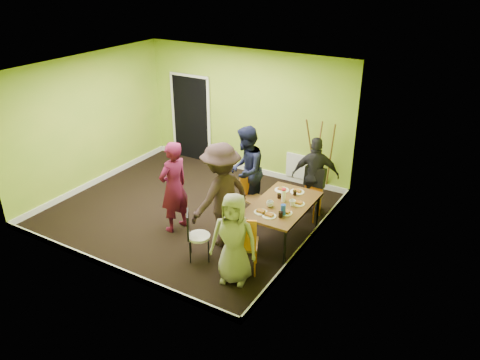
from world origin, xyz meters
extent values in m
plane|color=black|center=(0.00, 0.00, 0.00)|extent=(5.00, 5.00, 0.00)
cube|color=#86B62F|center=(0.00, 2.25, 1.40)|extent=(5.00, 0.04, 2.80)
cube|color=#86B62F|center=(0.00, -2.25, 1.40)|extent=(5.00, 0.04, 2.80)
cube|color=#86B62F|center=(-2.50, 0.00, 1.40)|extent=(0.04, 4.50, 2.80)
cube|color=#86B62F|center=(2.50, 0.00, 1.40)|extent=(0.04, 4.50, 2.80)
cube|color=white|center=(0.00, 0.00, 2.80)|extent=(5.00, 4.50, 0.04)
cube|color=black|center=(-1.50, 2.22, 1.02)|extent=(1.00, 0.05, 2.04)
cube|color=white|center=(1.30, 2.22, 0.40)|extent=(0.50, 0.04, 0.55)
cylinder|color=black|center=(1.66, -0.79, 0.35)|extent=(0.04, 0.04, 0.71)
cylinder|color=black|center=(2.44, -0.79, 0.35)|extent=(0.04, 0.04, 0.71)
cylinder|color=black|center=(1.66, 0.59, 0.35)|extent=(0.04, 0.04, 0.71)
cylinder|color=black|center=(2.44, 0.59, 0.35)|extent=(0.04, 0.04, 0.71)
cube|color=brown|center=(2.05, -0.10, 0.73)|extent=(0.90, 1.50, 0.04)
cylinder|color=orange|center=(1.12, 0.58, 0.21)|extent=(0.02, 0.02, 0.41)
cylinder|color=orange|center=(1.02, 0.28, 0.21)|extent=(0.02, 0.02, 0.41)
cylinder|color=orange|center=(1.41, 0.48, 0.21)|extent=(0.02, 0.02, 0.41)
cylinder|color=orange|center=(1.32, 0.18, 0.21)|extent=(0.02, 0.02, 0.41)
cube|color=brown|center=(1.22, 0.38, 0.41)|extent=(0.46, 0.46, 0.04)
cube|color=orange|center=(1.05, 0.43, 0.66)|extent=(0.13, 0.34, 0.46)
cylinder|color=orange|center=(1.22, -0.34, 0.23)|extent=(0.03, 0.03, 0.46)
cylinder|color=orange|center=(1.35, -0.66, 0.23)|extent=(0.03, 0.03, 0.46)
cylinder|color=orange|center=(1.54, -0.21, 0.23)|extent=(0.03, 0.03, 0.46)
cylinder|color=orange|center=(1.67, -0.53, 0.23)|extent=(0.03, 0.03, 0.46)
cube|color=brown|center=(1.44, -0.43, 0.46)|extent=(0.53, 0.53, 0.04)
cube|color=orange|center=(1.26, -0.50, 0.74)|extent=(0.17, 0.37, 0.51)
cylinder|color=orange|center=(2.30, 1.09, 0.21)|extent=(0.02, 0.02, 0.43)
cylinder|color=orange|center=(1.98, 1.09, 0.21)|extent=(0.02, 0.02, 0.43)
cylinder|color=orange|center=(2.30, 0.77, 0.21)|extent=(0.02, 0.02, 0.43)
cylinder|color=orange|center=(1.98, 0.77, 0.21)|extent=(0.02, 0.02, 0.43)
cube|color=brown|center=(2.14, 0.93, 0.43)|extent=(0.38, 0.38, 0.04)
cube|color=orange|center=(2.14, 1.11, 0.68)|extent=(0.36, 0.03, 0.47)
cylinder|color=orange|center=(1.81, -1.36, 0.24)|extent=(0.03, 0.03, 0.47)
cylinder|color=orange|center=(2.14, -1.21, 0.24)|extent=(0.03, 0.03, 0.47)
cylinder|color=orange|center=(1.66, -1.04, 0.24)|extent=(0.03, 0.03, 0.47)
cylinder|color=orange|center=(1.99, -0.89, 0.24)|extent=(0.03, 0.03, 0.47)
cube|color=brown|center=(1.90, -1.13, 0.47)|extent=(0.56, 0.56, 0.04)
cube|color=orange|center=(1.99, -1.31, 0.76)|extent=(0.38, 0.20, 0.53)
cylinder|color=black|center=(0.89, -1.18, 0.20)|extent=(0.02, 0.02, 0.40)
cylinder|color=black|center=(1.06, -1.42, 0.20)|extent=(0.02, 0.02, 0.40)
cylinder|color=black|center=(1.14, -1.01, 0.20)|extent=(0.02, 0.02, 0.40)
cylinder|color=black|center=(1.31, -1.26, 0.20)|extent=(0.02, 0.02, 0.40)
cylinder|color=white|center=(1.10, -1.22, 0.40)|extent=(0.37, 0.37, 0.04)
cube|color=black|center=(0.96, -1.31, 0.63)|extent=(0.21, 0.29, 0.44)
cylinder|color=brown|center=(1.67, 2.09, 0.79)|extent=(0.23, 0.37, 1.60)
cylinder|color=brown|center=(2.08, 2.09, 0.79)|extent=(0.23, 0.37, 1.60)
cylinder|color=brown|center=(1.87, 1.86, 0.79)|extent=(0.03, 0.36, 1.56)
cube|color=brown|center=(1.87, 2.05, 0.75)|extent=(0.43, 0.04, 0.04)
cylinder|color=white|center=(1.82, 0.35, 0.76)|extent=(0.26, 0.26, 0.01)
cylinder|color=white|center=(1.88, -0.55, 0.76)|extent=(0.22, 0.22, 0.01)
cylinder|color=white|center=(2.09, 0.42, 0.76)|extent=(0.25, 0.25, 0.01)
cylinder|color=white|center=(2.05, -0.59, 0.76)|extent=(0.23, 0.23, 0.01)
cylinder|color=white|center=(2.29, 0.03, 0.76)|extent=(0.22, 0.22, 0.01)
cylinder|color=white|center=(2.24, -0.37, 0.76)|extent=(0.22, 0.22, 0.01)
cylinder|color=white|center=(2.03, -0.01, 0.85)|extent=(0.07, 0.07, 0.21)
cylinder|color=blue|center=(2.23, -0.45, 0.85)|extent=(0.08, 0.08, 0.19)
cylinder|color=orange|center=(1.98, 0.05, 0.79)|extent=(0.04, 0.04, 0.07)
cylinder|color=black|center=(1.91, 0.06, 0.79)|extent=(0.07, 0.07, 0.08)
cylinder|color=black|center=(2.10, 0.29, 0.79)|extent=(0.06, 0.06, 0.09)
cylinder|color=black|center=(2.22, -0.53, 0.80)|extent=(0.07, 0.07, 0.10)
imported|color=white|center=(1.92, -0.29, 0.80)|extent=(0.12, 0.12, 0.10)
imported|color=white|center=(2.23, -0.08, 0.80)|extent=(0.11, 0.11, 0.10)
imported|color=#4F0D29|center=(0.20, -0.67, 0.85)|extent=(0.51, 0.68, 1.69)
imported|color=black|center=(0.97, 0.55, 0.86)|extent=(0.88, 1.00, 1.73)
imported|color=black|center=(1.16, -0.62, 0.92)|extent=(0.97, 1.32, 1.83)
imported|color=black|center=(2.11, 1.21, 0.76)|extent=(0.97, 0.69, 1.53)
imported|color=gray|center=(1.89, -1.43, 0.73)|extent=(0.81, 0.64, 1.46)
camera|label=1|loc=(4.96, -6.46, 4.51)|focal=35.00mm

